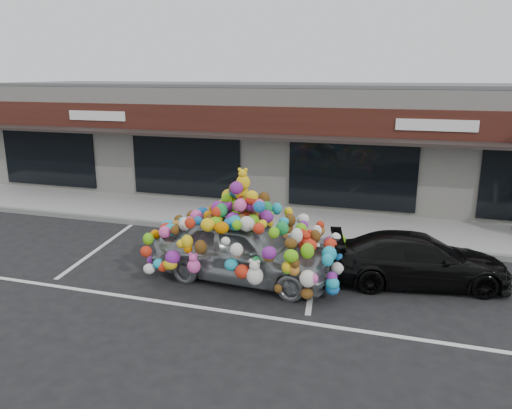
% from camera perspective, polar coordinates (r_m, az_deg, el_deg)
% --- Properties ---
extents(ground, '(90.00, 90.00, 0.00)m').
position_cam_1_polar(ground, '(12.81, -6.04, -6.72)').
color(ground, black).
rests_on(ground, ground).
extents(shop_building, '(24.00, 7.20, 4.31)m').
position_cam_1_polar(shop_building, '(20.11, 3.41, 7.53)').
color(shop_building, silver).
rests_on(shop_building, ground).
extents(sidewalk, '(26.00, 3.00, 0.15)m').
position_cam_1_polar(sidewalk, '(16.34, -0.50, -1.61)').
color(sidewalk, gray).
rests_on(sidewalk, ground).
extents(kerb, '(26.00, 0.18, 0.16)m').
position_cam_1_polar(kerb, '(14.98, -2.27, -3.14)').
color(kerb, slate).
rests_on(kerb, ground).
extents(parking_stripe_left, '(0.73, 4.37, 0.01)m').
position_cam_1_polar(parking_stripe_left, '(14.48, -17.47, -4.77)').
color(parking_stripe_left, silver).
rests_on(parking_stripe_left, ground).
extents(parking_stripe_mid, '(0.73, 4.37, 0.01)m').
position_cam_1_polar(parking_stripe_mid, '(12.22, 6.60, -7.80)').
color(parking_stripe_mid, silver).
rests_on(parking_stripe_mid, ground).
extents(lane_line, '(14.00, 0.12, 0.01)m').
position_cam_1_polar(lane_line, '(10.19, -0.68, -12.48)').
color(lane_line, silver).
rests_on(lane_line, ground).
extents(toy_car, '(3.08, 4.67, 2.64)m').
position_cam_1_polar(toy_car, '(11.54, -1.36, -4.34)').
color(toy_car, silver).
rests_on(toy_car, ground).
extents(black_sedan, '(2.37, 4.22, 1.15)m').
position_cam_1_polar(black_sedan, '(11.96, 18.10, -6.02)').
color(black_sedan, black).
rests_on(black_sedan, ground).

